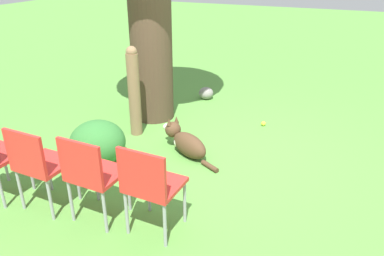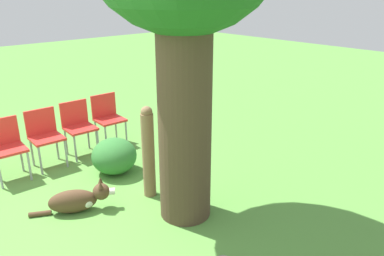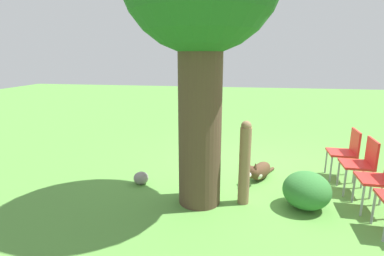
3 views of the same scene
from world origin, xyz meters
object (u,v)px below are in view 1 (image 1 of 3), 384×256
at_px(red_chair_1, 91,172).
at_px(red_chair_2, 38,162).
at_px(dog, 186,142).
at_px(fence_post, 134,91).
at_px(red_chair_0, 150,183).
at_px(tennis_ball, 263,124).

xyz_separation_m(red_chair_1, red_chair_2, (-0.05, 0.56, 0.00)).
height_order(red_chair_1, red_chair_2, same).
bearing_deg(red_chair_2, red_chair_1, -82.47).
height_order(dog, red_chair_2, red_chair_2).
bearing_deg(red_chair_2, fence_post, 4.70).
xyz_separation_m(dog, red_chair_0, (-1.45, -0.33, 0.36)).
xyz_separation_m(dog, red_chair_1, (-1.49, 0.23, 0.36)).
bearing_deg(red_chair_1, dog, -6.25).
bearing_deg(tennis_ball, dog, 150.25).
height_order(red_chair_0, tennis_ball, red_chair_0).
relative_size(red_chair_2, tennis_ball, 12.68).
distance_m(dog, red_chair_2, 1.77).
bearing_deg(fence_post, tennis_ball, -58.57).
bearing_deg(tennis_ball, red_chair_0, 172.23).
relative_size(dog, fence_post, 0.76).
bearing_deg(red_chair_0, red_chair_1, 97.53).
distance_m(red_chair_0, red_chair_1, 0.56).
bearing_deg(red_chair_1, red_chair_2, 97.53).
distance_m(dog, red_chair_1, 1.55).
height_order(fence_post, tennis_ball, fence_post).
height_order(fence_post, red_chair_2, fence_post).
bearing_deg(fence_post, red_chair_2, -177.87).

